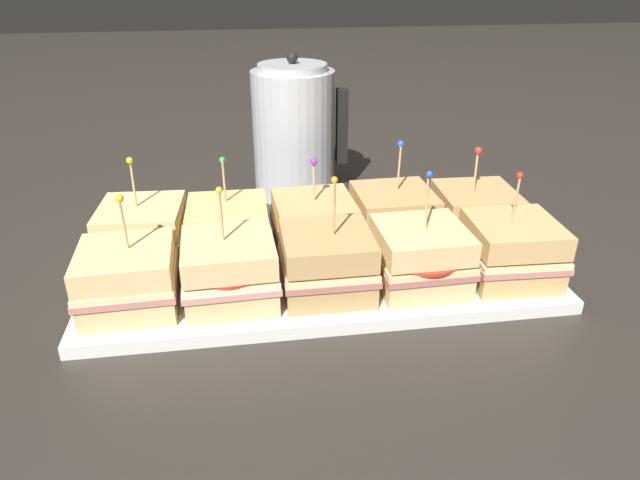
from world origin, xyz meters
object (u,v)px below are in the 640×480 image
(sandwich_back_center, at_px, (314,224))
(sandwich_back_far_right, at_px, (475,214))
(sandwich_front_far_right, at_px, (511,250))
(kettle_steel, at_px, (296,132))
(sandwich_front_far_left, at_px, (128,278))
(sandwich_back_far_left, at_px, (143,233))
(sandwich_front_center, at_px, (328,263))
(sandwich_back_right, at_px, (393,217))
(serving_platter, at_px, (320,273))
(sandwich_front_left, at_px, (230,270))
(sandwich_front_right, at_px, (420,257))
(sandwich_back_left, at_px, (228,230))

(sandwich_back_center, bearing_deg, sandwich_back_far_right, -0.22)
(sandwich_front_far_right, bearing_deg, kettle_steel, 122.00)
(kettle_steel, bearing_deg, sandwich_front_far_left, -122.85)
(sandwich_front_far_right, xyz_separation_m, sandwich_back_far_left, (-0.50, 0.13, 0.00))
(sandwich_front_center, bearing_deg, sandwich_back_right, 46.04)
(serving_platter, relative_size, sandwich_back_center, 4.51)
(sandwich_back_center, height_order, sandwich_back_far_right, sandwich_back_far_right)
(sandwich_front_far_left, distance_m, sandwich_front_far_right, 0.50)
(serving_platter, xyz_separation_m, sandwich_back_right, (0.12, 0.06, 0.05))
(sandwich_front_center, bearing_deg, kettle_steel, 89.56)
(sandwich_front_left, relative_size, sandwich_back_far_right, 1.03)
(serving_platter, relative_size, sandwich_front_far_left, 4.28)
(serving_platter, xyz_separation_m, sandwich_front_center, (0.00, -0.06, 0.05))
(serving_platter, bearing_deg, sandwich_front_right, -27.32)
(sandwich_front_far_right, distance_m, sandwich_back_far_right, 0.12)
(kettle_steel, bearing_deg, sandwich_back_far_right, -47.81)
(sandwich_back_left, bearing_deg, sandwich_front_far_left, -135.61)
(sandwich_back_right, bearing_deg, sandwich_back_left, -179.08)
(sandwich_back_far_left, height_order, sandwich_back_right, sandwich_back_right)
(sandwich_front_left, distance_m, kettle_steel, 0.42)
(sandwich_back_far_right, bearing_deg, sandwich_back_far_left, 179.63)
(sandwich_front_right, bearing_deg, sandwich_back_far_right, 44.53)
(sandwich_back_right, bearing_deg, serving_platter, -152.38)
(sandwich_front_center, bearing_deg, sandwich_front_right, -1.20)
(sandwich_front_far_right, height_order, sandwich_back_far_left, same)
(sandwich_front_far_left, xyz_separation_m, sandwich_back_right, (0.37, 0.13, 0.00))
(sandwich_back_left, bearing_deg, sandwich_back_far_left, 178.37)
(sandwich_back_far_right, bearing_deg, sandwich_back_right, 178.34)
(serving_platter, bearing_deg, sandwich_back_far_left, 165.64)
(sandwich_front_far_right, bearing_deg, sandwich_back_right, 135.38)
(kettle_steel, bearing_deg, sandwich_front_left, -108.08)
(sandwich_front_right, xyz_separation_m, sandwich_back_far_right, (0.13, 0.12, -0.00))
(sandwich_front_center, relative_size, kettle_steel, 0.62)
(sandwich_back_far_left, relative_size, sandwich_back_right, 0.96)
(serving_platter, relative_size, sandwich_front_center, 3.97)
(sandwich_front_right, xyz_separation_m, sandwich_front_far_right, (0.13, -0.00, -0.00))
(sandwich_back_center, bearing_deg, serving_platter, -90.52)
(sandwich_front_far_left, distance_m, sandwich_front_left, 0.13)
(sandwich_back_left, bearing_deg, sandwich_back_center, 0.55)
(sandwich_back_far_right, bearing_deg, sandwich_back_center, 179.78)
(sandwich_back_far_left, xyz_separation_m, kettle_steel, (0.25, 0.27, 0.06))
(serving_platter, height_order, sandwich_back_right, sandwich_back_right)
(sandwich_front_far_left, xyz_separation_m, sandwich_front_right, (0.38, -0.00, 0.00))
(sandwich_front_far_right, distance_m, sandwich_back_right, 0.18)
(sandwich_front_left, xyz_separation_m, sandwich_back_left, (-0.00, 0.12, -0.00))
(sandwich_back_right, xyz_separation_m, sandwich_back_far_right, (0.13, -0.00, -0.00))
(sandwich_back_right, bearing_deg, kettle_steel, 113.72)
(sandwich_back_center, relative_size, sandwich_back_far_right, 0.96)
(sandwich_front_far_left, distance_m, sandwich_back_center, 0.28)
(sandwich_front_center, height_order, sandwich_back_center, sandwich_front_center)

